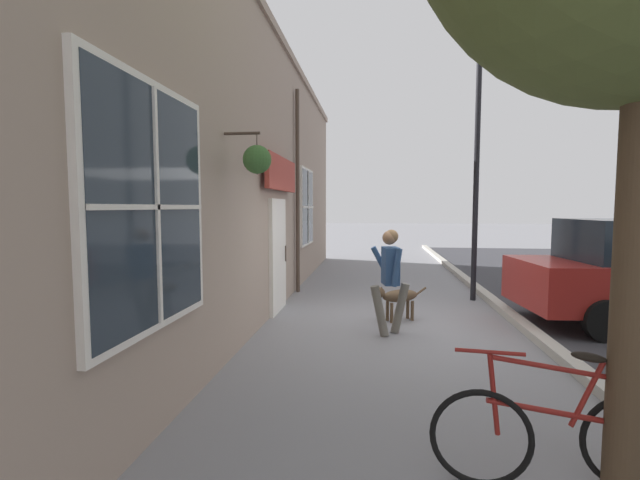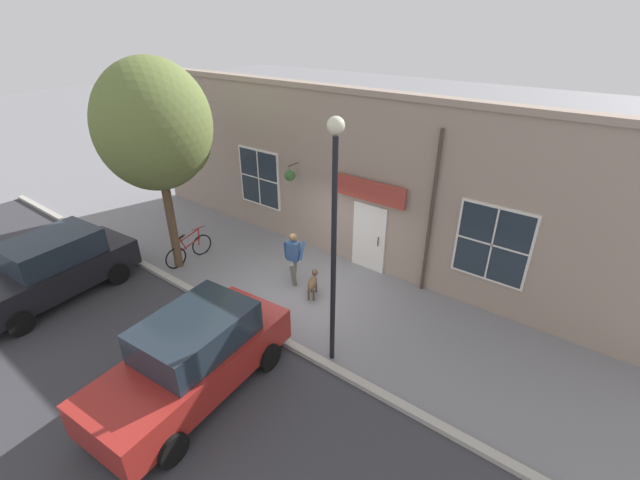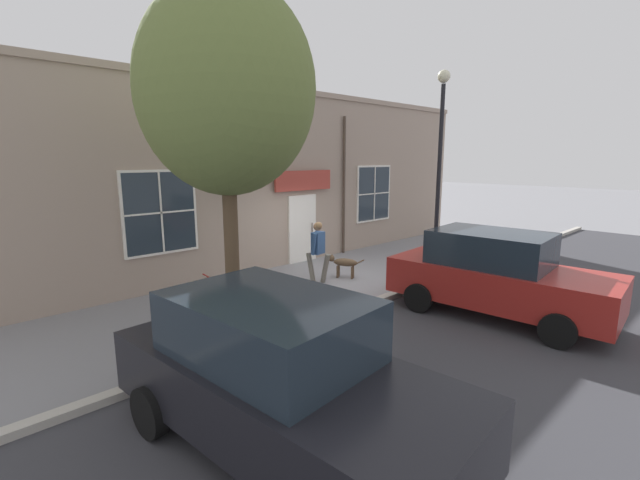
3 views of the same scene
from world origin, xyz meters
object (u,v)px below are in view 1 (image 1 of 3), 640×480
object	(u,v)px
dog_on_leash	(397,297)
leaning_bicycle	(557,434)
street_lamp	(478,131)
pedestrian_walking	(390,272)

from	to	relation	value
dog_on_leash	leaning_bicycle	distance (m)	4.36
dog_on_leash	street_lamp	distance (m)	3.96
pedestrian_walking	dog_on_leash	distance (m)	0.98
leaning_bicycle	street_lamp	size ratio (longest dim) A/B	0.32
leaning_bicycle	street_lamp	bearing A→B (deg)	82.63
pedestrian_walking	street_lamp	distance (m)	4.11
pedestrian_walking	leaning_bicycle	bearing A→B (deg)	-73.47
leaning_bicycle	pedestrian_walking	bearing A→B (deg)	106.53
pedestrian_walking	street_lamp	size ratio (longest dim) A/B	0.30
leaning_bicycle	street_lamp	distance (m)	6.93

